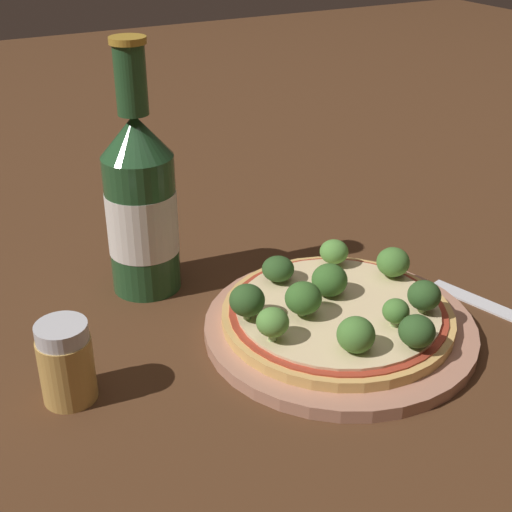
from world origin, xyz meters
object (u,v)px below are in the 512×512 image
Objects in this scene: pizza at (337,314)px; pepper_shaker at (65,361)px; fork at (512,315)px; beer_bottle at (141,203)px.

pizza is 0.24m from pepper_shaker.
pepper_shaker reaches higher than pizza.
pepper_shaker is 0.40× the size of fork.
beer_bottle is 0.19m from pepper_shaker.
pizza is 0.17m from fork.
pizza is 3.04× the size of pepper_shaker.
pepper_shaker is at bearing 174.02° from pizza.
beer_bottle reaches higher than fork.
fork is (0.29, -0.22, -0.09)m from beer_bottle.
pepper_shaker is at bearing -130.89° from beer_bottle.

